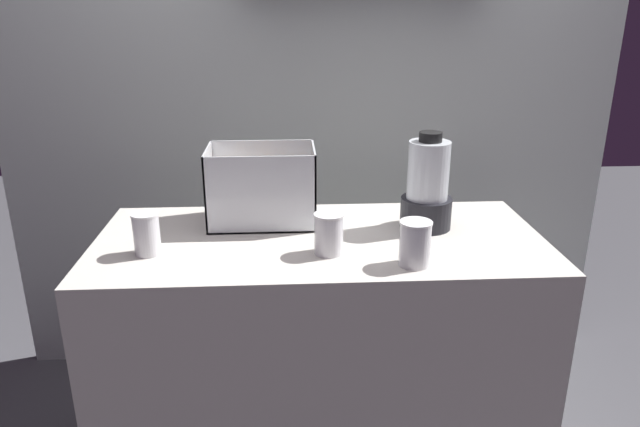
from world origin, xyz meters
TOP-DOWN VIEW (x-y plane):
  - counter at (0.00, 0.00)m, footprint 1.40×0.64m
  - back_wall_unit at (0.01, 0.77)m, footprint 2.60×0.24m
  - carrot_display_bin at (-0.18, 0.16)m, footprint 0.35×0.23m
  - blender_pitcher at (0.35, 0.07)m, footprint 0.17×0.17m
  - juice_cup_carrot_far_left at (-0.51, -0.10)m, footprint 0.08×0.08m
  - juice_cup_orange_left at (0.02, -0.12)m, footprint 0.09×0.09m
  - juice_cup_mango_middle at (0.25, -0.22)m, footprint 0.09×0.09m

SIDE VIEW (x-z plane):
  - counter at x=0.00m, z-range 0.00..0.90m
  - juice_cup_orange_left at x=0.02m, z-range 0.89..1.01m
  - juice_cup_carrot_far_left at x=-0.51m, z-range 0.89..1.02m
  - juice_cup_mango_middle at x=0.25m, z-range 0.89..1.02m
  - carrot_display_bin at x=-0.18m, z-range 0.85..1.10m
  - blender_pitcher at x=0.35m, z-range 0.87..1.19m
  - back_wall_unit at x=0.01m, z-range 0.02..2.52m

